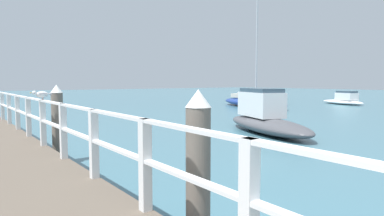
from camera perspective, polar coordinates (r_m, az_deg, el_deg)
pier_railing at (r=8.70m, az=-24.09°, el=-1.48°), size 0.12×16.82×1.10m
dock_piling_near at (r=3.83m, az=1.05°, el=-11.39°), size 0.29×0.29×1.95m
dock_piling_far at (r=8.98m, az=-21.93°, el=-2.48°), size 0.29×0.29×1.95m
seagull_foreground at (r=8.64m, az=-24.23°, el=2.19°), size 0.48×0.19×0.21m
boat_1 at (r=26.88m, az=10.25°, el=1.08°), size 4.32×8.38×10.04m
boat_2 at (r=13.61m, az=12.39°, el=-1.66°), size 3.32×5.67×1.75m
boat_4 at (r=32.17m, az=24.44°, el=1.26°), size 2.68×4.64×1.18m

